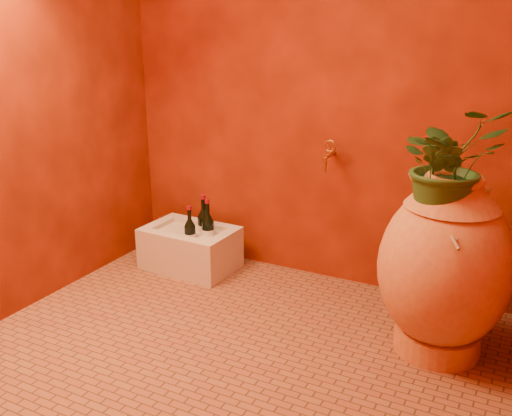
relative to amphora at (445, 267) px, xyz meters
The scene contains 11 objects.
floor 1.06m from the amphora, 151.77° to the right, with size 2.50×2.50×0.00m, color brown.
wall_back 1.30m from the amphora, 147.40° to the left, with size 2.50×0.02×2.50m, color #4F1404.
wall_left 2.30m from the amphora, 167.74° to the right, with size 0.02×2.00×2.50m, color #4F1404.
amphora is the anchor object (origin of this frame).
stone_basin 1.64m from the amphora, behind, with size 0.58×0.40×0.27m.
wine_bottle_a 1.57m from the amphora, 167.83° to the left, with size 0.08×0.08×0.33m.
wine_bottle_b 1.56m from the amphora, behind, with size 0.07×0.07×0.30m.
wine_bottle_c 1.50m from the amphora, 169.26° to the left, with size 0.08×0.08×0.33m.
wall_tap 0.95m from the amphora, 148.79° to the left, with size 0.07×0.16×0.17m.
plant_main 0.49m from the amphora, 145.86° to the right, with size 0.45×0.39×0.50m, color #22491A.
plant_side 0.45m from the amphora, 124.96° to the right, with size 0.21×0.17×0.38m, color #22491A.
Camera 1 is at (1.19, -2.08, 1.51)m, focal length 40.00 mm.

